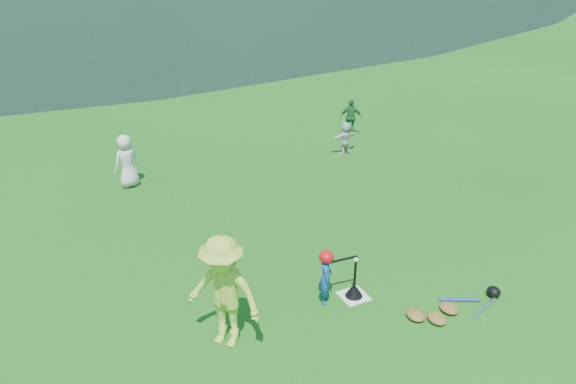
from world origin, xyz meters
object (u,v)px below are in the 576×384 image
Objects in this scene: fielder_c at (351,117)px; home_plate at (354,296)px; batter_child at (326,277)px; adult_coach at (224,292)px; batting_tee at (354,290)px; equipment_pile at (450,308)px; fielder_d at (346,138)px; fielder_a at (127,161)px.

home_plate is at bearing 94.18° from fielder_c.
batter_child is 0.87× the size of fielder_c.
adult_coach reaches higher than fielder_c.
adult_coach is 2.48m from batting_tee.
batter_child is at bearing 90.80° from fielder_c.
home_plate is 0.70m from batter_child.
fielder_c is 0.61× the size of equipment_pile.
adult_coach reaches higher than equipment_pile.
fielder_d is 6.60m from batting_tee.
adult_coach is 2.68× the size of batting_tee.
home_plate is at bearing 51.59° from fielder_d.
batting_tee reaches higher than equipment_pile.
equipment_pile reaches higher than home_plate.
batter_child is 0.53× the size of equipment_pile.
adult_coach reaches higher than fielder_d.
batter_child is 8.27m from fielder_c.
batting_tee is at bearing 94.18° from fielder_c.
adult_coach is 1.41× the size of fielder_a.
fielder_c is at bearing 58.11° from batting_tee.
home_plate is 0.41× the size of fielder_c.
home_plate is 1.58m from equipment_pile.
fielder_c reaches higher than home_plate.
fielder_a is at bearing 41.74° from fielder_c.
adult_coach is at bearing -177.58° from batting_tee.
adult_coach is at bearing 124.15° from batter_child.
adult_coach is at bearing -177.58° from home_plate.
adult_coach is 8.12m from fielder_d.
fielder_a is 6.73m from fielder_c.
fielder_d is at bearing 59.49° from home_plate.
batter_child is 6.77m from fielder_d.
adult_coach is at bearing 164.89° from equipment_pile.
batter_child is 6.38m from fielder_a.
batting_tee is at bearing 91.25° from fielder_a.
home_plate is at bearing 52.98° from adult_coach.
fielder_d is (3.85, 5.57, -0.03)m from batter_child.
home_plate is at bearing -74.84° from batter_child.
adult_coach is 6.30m from fielder_a.
fielder_a reaches higher than fielder_c.
adult_coach is at bearing 70.59° from fielder_a.
equipment_pile is at bearing -41.75° from batting_tee.
fielder_d is at bearing 72.13° from equipment_pile.
fielder_c is at bearing -135.84° from fielder_d.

